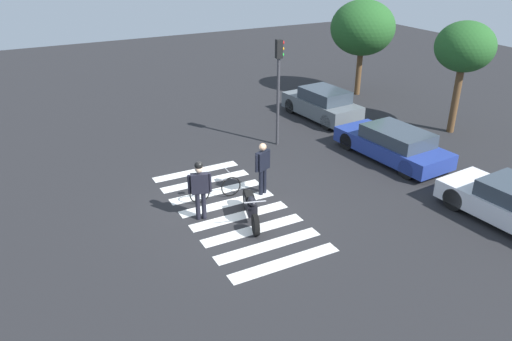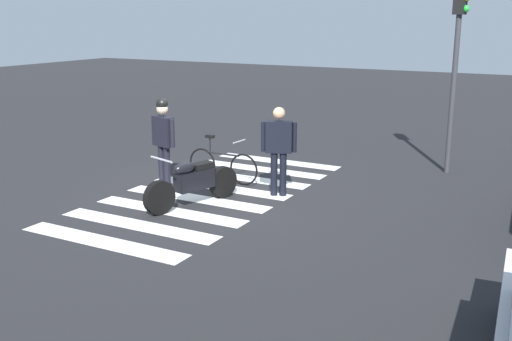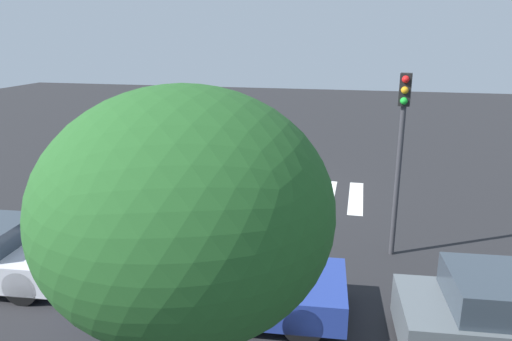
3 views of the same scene
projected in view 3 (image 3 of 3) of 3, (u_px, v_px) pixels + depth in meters
ground_plane at (259, 191)px, 15.91m from camera, size 60.00×60.00×0.00m
police_motorcycle at (233, 178)px, 15.78m from camera, size 2.11×0.89×1.03m
leaning_bicycle at (287, 180)px, 15.83m from camera, size 0.46×1.76×1.00m
officer_on_foot at (268, 173)px, 14.27m from camera, size 0.38×0.66×1.79m
officer_by_motorcycle at (265, 151)px, 16.62m from camera, size 0.33×0.68×1.89m
crosswalk_stripes at (259, 191)px, 15.91m from camera, size 6.75×3.18×0.01m
car_blue_hatchback at (219, 280)px, 8.98m from camera, size 4.70×2.17×1.25m
traffic_light_pole at (401, 137)px, 10.60m from camera, size 0.27×0.34×4.24m
street_tree_mid at (186, 217)px, 3.88m from camera, size 2.41×2.41×4.71m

